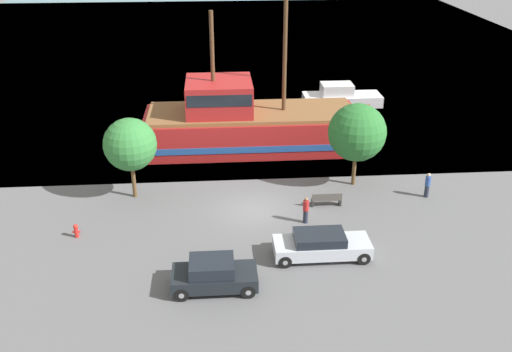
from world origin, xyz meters
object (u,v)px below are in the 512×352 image
object	(u,v)px
moored_boat_dockside	(341,97)
parked_car_curb_front	(214,275)
pirate_ship	(249,123)
bench_promenade_east	(327,199)
pedestrian_walking_near	(306,210)
fire_hydrant	(76,230)
pedestrian_walking_far	(427,185)
parked_car_curb_mid	(321,245)

from	to	relation	value
moored_boat_dockside	parked_car_curb_front	size ratio (longest dim) A/B	1.74
pirate_ship	parked_car_curb_front	distance (m)	17.05
bench_promenade_east	pedestrian_walking_near	bearing A→B (deg)	-129.86
fire_hydrant	bench_promenade_east	distance (m)	14.00
pirate_ship	pedestrian_walking_far	bearing A→B (deg)	-40.47
parked_car_curb_front	pedestrian_walking_far	bearing A→B (deg)	32.49
parked_car_curb_front	bench_promenade_east	xyz separation A→B (m)	(6.58, 7.44, -0.30)
parked_car_curb_mid	fire_hydrant	world-z (taller)	parked_car_curb_mid
pirate_ship	pedestrian_walking_near	distance (m)	11.49
moored_boat_dockside	fire_hydrant	size ratio (longest dim) A/B	8.81
parked_car_curb_mid	bench_promenade_east	bearing A→B (deg)	76.50
moored_boat_dockside	fire_hydrant	world-z (taller)	moored_boat_dockside
pirate_ship	parked_car_curb_mid	distance (m)	14.91
parked_car_curb_mid	pirate_ship	bearing A→B (deg)	100.40
bench_promenade_east	pedestrian_walking_far	bearing A→B (deg)	6.54
pirate_ship	parked_car_curb_mid	bearing A→B (deg)	-79.60
pirate_ship	pedestrian_walking_far	size ratio (longest dim) A/B	10.59
pedestrian_walking_far	moored_boat_dockside	bearing A→B (deg)	94.89
moored_boat_dockside	pedestrian_walking_far	size ratio (longest dim) A/B	4.34
pirate_ship	pedestrian_walking_near	bearing A→B (deg)	-77.69
moored_boat_dockside	pedestrian_walking_near	distance (m)	21.12
moored_boat_dockside	parked_car_curb_mid	world-z (taller)	moored_boat_dockside
parked_car_curb_mid	pedestrian_walking_near	world-z (taller)	pedestrian_walking_near
pedestrian_walking_near	pedestrian_walking_far	world-z (taller)	pedestrian_walking_far
bench_promenade_east	pedestrian_walking_far	size ratio (longest dim) A/B	1.13
fire_hydrant	parked_car_curb_mid	bearing A→B (deg)	-12.66
parked_car_curb_front	bench_promenade_east	size ratio (longest dim) A/B	2.20
pirate_ship	pedestrian_walking_far	world-z (taller)	pirate_ship
bench_promenade_east	moored_boat_dockside	bearing A→B (deg)	75.66
moored_boat_dockside	bench_promenade_east	bearing A→B (deg)	-104.34
bench_promenade_east	pedestrian_walking_far	distance (m)	6.26
fire_hydrant	pirate_ship	bearing A→B (deg)	50.18
fire_hydrant	pedestrian_walking_near	size ratio (longest dim) A/B	0.49
moored_boat_dockside	pedestrian_walking_far	world-z (taller)	moored_boat_dockside
fire_hydrant	pedestrian_walking_far	size ratio (longest dim) A/B	0.49
moored_boat_dockside	bench_promenade_east	distance (m)	18.98
parked_car_curb_front	fire_hydrant	bearing A→B (deg)	145.23
parked_car_curb_front	fire_hydrant	xyz separation A→B (m)	(-7.21, 5.00, -0.33)
parked_car_curb_front	pirate_ship	bearing A→B (deg)	81.09
moored_boat_dockside	parked_car_curb_mid	distance (m)	24.37
parked_car_curb_front	fire_hydrant	world-z (taller)	parked_car_curb_front
pedestrian_walking_near	pedestrian_walking_far	size ratio (longest dim) A/B	1.00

